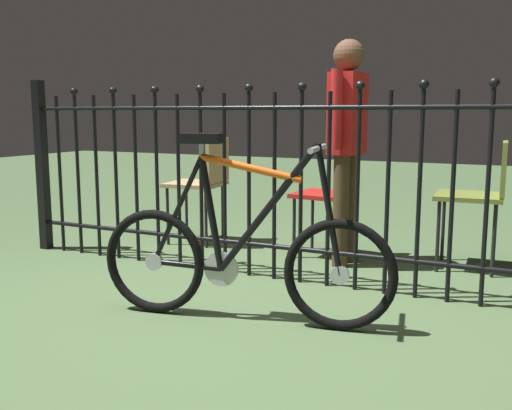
{
  "coord_description": "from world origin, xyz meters",
  "views": [
    {
      "loc": [
        1.41,
        -2.57,
        1.04
      ],
      "look_at": [
        0.06,
        0.21,
        0.55
      ],
      "focal_mm": 41.11,
      "sensor_mm": 36.0,
      "label": 1
    }
  ],
  "objects_px": {
    "chair_red": "(334,188)",
    "chair_olive": "(482,189)",
    "chair_tan": "(204,178)",
    "person_visitor": "(347,134)",
    "bicycle": "(243,257)"
  },
  "relations": [
    {
      "from": "person_visitor",
      "to": "bicycle",
      "type": "bearing_deg",
      "value": -95.1
    },
    {
      "from": "chair_red",
      "to": "chair_olive",
      "type": "relative_size",
      "value": 0.97
    },
    {
      "from": "chair_red",
      "to": "chair_olive",
      "type": "height_order",
      "value": "chair_olive"
    },
    {
      "from": "bicycle",
      "to": "chair_red",
      "type": "relative_size",
      "value": 1.81
    },
    {
      "from": "chair_tan",
      "to": "person_visitor",
      "type": "relative_size",
      "value": 0.55
    },
    {
      "from": "chair_olive",
      "to": "chair_tan",
      "type": "distance_m",
      "value": 2.07
    },
    {
      "from": "chair_tan",
      "to": "person_visitor",
      "type": "height_order",
      "value": "person_visitor"
    },
    {
      "from": "bicycle",
      "to": "chair_red",
      "type": "xyz_separation_m",
      "value": [
        -0.02,
        1.46,
        0.18
      ]
    },
    {
      "from": "chair_red",
      "to": "chair_olive",
      "type": "bearing_deg",
      "value": 5.82
    },
    {
      "from": "chair_red",
      "to": "chair_tan",
      "type": "height_order",
      "value": "chair_tan"
    },
    {
      "from": "bicycle",
      "to": "chair_tan",
      "type": "height_order",
      "value": "bicycle"
    },
    {
      "from": "chair_red",
      "to": "chair_tan",
      "type": "distance_m",
      "value": 1.08
    },
    {
      "from": "chair_tan",
      "to": "chair_red",
      "type": "bearing_deg",
      "value": -0.49
    },
    {
      "from": "chair_olive",
      "to": "chair_red",
      "type": "bearing_deg",
      "value": -174.18
    },
    {
      "from": "chair_olive",
      "to": "person_visitor",
      "type": "distance_m",
      "value": 0.96
    }
  ]
}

